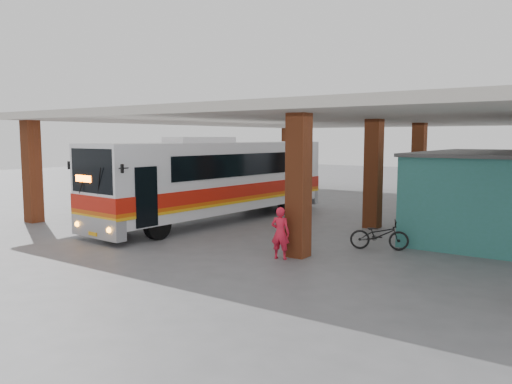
{
  "coord_description": "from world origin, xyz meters",
  "views": [
    {
      "loc": [
        10.45,
        -16.04,
        3.62
      ],
      "look_at": [
        -0.64,
        0.0,
        1.49
      ],
      "focal_mm": 35.0,
      "sensor_mm": 36.0,
      "label": 1
    }
  ],
  "objects_px": {
    "coach_bus": "(217,180)",
    "pedestrian": "(280,233)",
    "motorcycle": "(379,235)",
    "red_chair": "(455,208)"
  },
  "relations": [
    {
      "from": "pedestrian",
      "to": "red_chair",
      "type": "bearing_deg",
      "value": -114.68
    },
    {
      "from": "motorcycle",
      "to": "pedestrian",
      "type": "xyz_separation_m",
      "value": [
        -1.98,
        -2.89,
        0.3
      ]
    },
    {
      "from": "coach_bus",
      "to": "pedestrian",
      "type": "distance_m",
      "value": 7.39
    },
    {
      "from": "pedestrian",
      "to": "red_chair",
      "type": "relative_size",
      "value": 1.78
    },
    {
      "from": "coach_bus",
      "to": "motorcycle",
      "type": "distance_m",
      "value": 8.13
    },
    {
      "from": "coach_bus",
      "to": "motorcycle",
      "type": "xyz_separation_m",
      "value": [
        7.9,
        -1.42,
        -1.32
      ]
    },
    {
      "from": "pedestrian",
      "to": "red_chair",
      "type": "xyz_separation_m",
      "value": [
        2.39,
        11.26,
        -0.38
      ]
    },
    {
      "from": "pedestrian",
      "to": "coach_bus",
      "type": "bearing_deg",
      "value": -48.79
    },
    {
      "from": "motorcycle",
      "to": "pedestrian",
      "type": "relative_size",
      "value": 1.18
    },
    {
      "from": "motorcycle",
      "to": "red_chair",
      "type": "height_order",
      "value": "motorcycle"
    }
  ]
}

